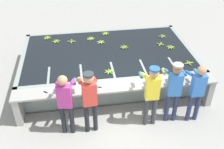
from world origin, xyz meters
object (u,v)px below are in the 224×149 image
Objects in this scene: worker_3 at (174,87)px; banana_bunch_floating_4 at (162,36)px; banana_bunch_floating_6 at (160,44)px; banana_bunch_floating_11 at (189,63)px; banana_bunch_floating_9 at (170,47)px; worker_0 at (65,99)px; banana_bunch_floating_2 at (124,47)px; knife_1 at (102,88)px; banana_bunch_floating_3 at (71,41)px; banana_bunch_floating_7 at (105,33)px; banana_bunch_floating_0 at (56,41)px; worker_1 at (90,97)px; banana_bunch_floating_5 at (101,42)px; banana_bunch_floating_10 at (109,71)px; worker_2 at (152,91)px; banana_bunch_floating_8 at (47,38)px; knife_0 at (48,93)px; worker_4 at (197,89)px; banana_bunch_floating_1 at (91,39)px.

worker_3 is 6.09× the size of banana_bunch_floating_4.
banana_bunch_floating_6 and banana_bunch_floating_11 have the same top height.
worker_3 is 5.97× the size of banana_bunch_floating_9.
banana_bunch_floating_9 is at bearing 34.59° from worker_0.
worker_3 is 5.96× the size of banana_bunch_floating_2.
worker_0 is 4.40m from banana_bunch_floating_4.
banana_bunch_floating_11 is (3.44, 1.26, -0.14)m from worker_0.
banana_bunch_floating_2 is 0.85× the size of knife_1.
banana_bunch_floating_4 is at bearing -1.62° from banana_bunch_floating_3.
banana_bunch_floating_7 and banana_bunch_floating_11 have the same top height.
worker_3 is 4.22m from banana_bunch_floating_0.
worker_1 is 5.93× the size of banana_bunch_floating_5.
worker_1 reaches higher than banana_bunch_floating_10.
banana_bunch_floating_7 is (1.15, 0.41, -0.00)m from banana_bunch_floating_3.
banana_bunch_floating_2 is 1.00× the size of banana_bunch_floating_11.
worker_2 is 4.33m from banana_bunch_floating_8.
banana_bunch_floating_9 is at bearing 72.48° from worker_3.
worker_4 is at bearing -8.47° from knife_0.
banana_bunch_floating_4 and banana_bunch_floating_11 have the same top height.
banana_bunch_floating_9 is (0.25, -0.24, -0.00)m from banana_bunch_floating_6.
banana_bunch_floating_0 is 2.46m from banana_bunch_floating_10.
banana_bunch_floating_10 is (0.33, -2.01, 0.00)m from banana_bunch_floating_1.
worker_1 is 1.04× the size of worker_4.
banana_bunch_floating_10 is at bearing 45.51° from worker_0.
banana_bunch_floating_2 is (0.98, -0.73, 0.00)m from banana_bunch_floating_1.
banana_bunch_floating_3 and banana_bunch_floating_7 have the same top height.
banana_bunch_floating_6 is at bearing -12.89° from banana_bunch_floating_5.
worker_4 is 2.26m from knife_1.
banana_bunch_floating_0 is 1.01× the size of banana_bunch_floating_7.
worker_4 is (0.55, -0.06, -0.06)m from worker_3.
worker_3 is 5.98× the size of banana_bunch_floating_7.
banana_bunch_floating_2 is 0.81m from banana_bunch_floating_5.
banana_bunch_floating_5 and banana_bunch_floating_8 have the same top height.
banana_bunch_floating_0 is at bearing 171.38° from banana_bunch_floating_3.
banana_bunch_floating_10 is (-0.83, 1.19, -0.17)m from worker_2.
worker_3 is 5.96× the size of banana_bunch_floating_10.
banana_bunch_floating_7 is at bearing 133.03° from banana_bunch_floating_11.
knife_1 is at bearing -75.05° from banana_bunch_floating_3.
worker_2 is at bearing 179.18° from worker_4.
banana_bunch_floating_1 is 0.63m from banana_bunch_floating_3.
banana_bunch_floating_7 is at bearing 30.40° from banana_bunch_floating_1.
banana_bunch_floating_4 is at bearing 97.24° from banana_bunch_floating_11.
banana_bunch_floating_8 is (-1.94, -0.03, -0.00)m from banana_bunch_floating_7.
worker_0 is at bearing -104.50° from banana_bunch_floating_1.
banana_bunch_floating_3 is at bearing 158.45° from banana_bunch_floating_2.
worker_3 is 3.01m from knife_0.
knife_1 is (-2.20, 0.53, -0.12)m from worker_4.
worker_1 is 5.93× the size of banana_bunch_floating_11.
worker_3 is at bearing -100.37° from banana_bunch_floating_6.
banana_bunch_floating_5 is (-1.41, 2.86, -0.18)m from worker_3.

